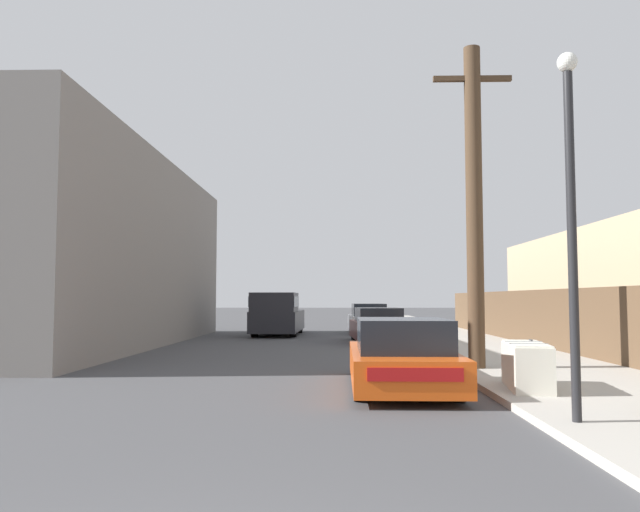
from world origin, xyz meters
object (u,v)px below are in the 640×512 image
Objects in this scene: discarded_fridge at (527,366)px; parked_sports_car_red at (401,357)px; car_parked_mid at (378,326)px; car_parked_far at (368,319)px; pickup_truck at (277,314)px; utility_pole at (474,202)px; street_lamp at (571,204)px.

discarded_fridge is 2.19m from parked_sports_car_red.
car_parked_far is (-0.04, 6.07, 0.05)m from car_parked_mid.
parked_sports_car_red is (-2.09, 0.66, 0.08)m from discarded_fridge.
car_parked_far is at bearing -155.03° from pickup_truck.
utility_pole is at bearing 99.90° from discarded_fridge.
pickup_truck reaches higher than car_parked_far.
car_parked_far is at bearing 89.46° from parked_sports_car_red.
car_parked_far reaches higher than car_parked_mid.
utility_pole reaches higher than street_lamp.
discarded_fridge is 19.25m from car_parked_far.
street_lamp reaches higher than discarded_fridge.
car_parked_mid is at bearing 104.85° from discarded_fridge.
discarded_fridge is at bearing -87.74° from utility_pole.
discarded_fridge is 18.31m from pickup_truck.
car_parked_far is (0.40, 18.52, 0.07)m from parked_sports_car_red.
utility_pole is at bearing -85.30° from car_parked_far.
street_lamp is at bearing -88.20° from car_parked_mid.
street_lamp is at bearing -87.55° from discarded_fridge.
discarded_fridge is 0.25× the size of utility_pole.
parked_sports_car_red is 4.60m from utility_pole.
car_parked_mid is 0.90× the size of street_lamp.
utility_pole reaches higher than parked_sports_car_red.
street_lamp is (-0.26, -2.91, 2.37)m from discarded_fridge.
street_lamp is at bearing -91.29° from utility_pole.
car_parked_mid is at bearing 98.79° from utility_pole.
pickup_truck is (-4.23, -1.86, 0.29)m from car_parked_far.
parked_sports_car_red reaches higher than discarded_fridge.
car_parked_mid is 0.77× the size of pickup_truck.
utility_pole is at bearing 53.18° from parked_sports_car_red.
car_parked_mid is (0.43, 12.44, 0.02)m from parked_sports_car_red.
discarded_fridge is at bearing -85.96° from car_parked_mid.
car_parked_mid is at bearing 88.69° from parked_sports_car_red.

